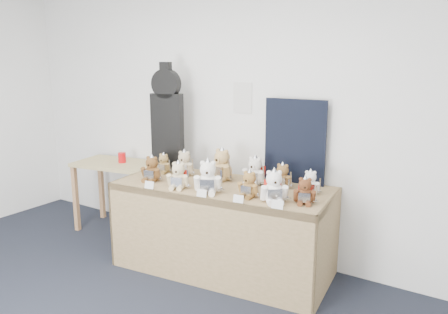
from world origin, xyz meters
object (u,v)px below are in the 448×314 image
Objects in this scene: teddy_front_centre at (208,178)px; teddy_back_left at (184,164)px; teddy_front_left at (178,176)px; teddy_back_centre_right at (255,172)px; red_cup at (122,158)px; teddy_back_end at (310,183)px; guitar_case at (167,118)px; teddy_front_right at (249,185)px; teddy_back_centre_left at (222,166)px; display_table at (219,206)px; teddy_front_end at (305,192)px; teddy_front_far_left at (152,170)px; teddy_back_far_left at (164,164)px; side_table at (118,173)px; teddy_back_right at (282,177)px; teddy_front_far_right at (274,188)px.

teddy_front_centre is 1.15× the size of teddy_back_left.
teddy_back_centre_right is at bearing 22.64° from teddy_front_left.
teddy_back_end is at bearing -0.81° from red_cup.
teddy_back_left is (0.31, -0.12, -0.42)m from guitar_case.
teddy_back_left is 0.95× the size of teddy_back_centre_right.
teddy_back_centre_right is at bearing 110.47° from teddy_front_right.
teddy_back_end is (1.27, 0.10, -0.02)m from teddy_back_left.
teddy_back_end is at bearing 4.25° from teddy_front_left.
display_table is at bearing -56.77° from teddy_back_centre_left.
red_cup is 2.35m from teddy_front_end.
teddy_front_far_left is 0.79× the size of teddy_back_centre_left.
teddy_front_centre reaches higher than display_table.
side_table is at bearing 159.69° from teddy_back_far_left.
teddy_back_right is at bearing 13.82° from teddy_back_centre_left.
teddy_front_end is 0.86× the size of teddy_back_left.
guitar_case is at bearing 122.22° from teddy_front_centre.
teddy_back_centre_right is (0.21, 0.45, -0.01)m from teddy_front_centre.
teddy_back_centre_right is (1.04, -0.03, -0.42)m from guitar_case.
guitar_case reaches higher than teddy_front_end.
red_cup is at bearing 137.18° from teddy_front_left.
teddy_back_right reaches higher than side_table.
guitar_case is 0.47m from teddy_back_far_left.
red_cup is 2.26m from teddy_back_end.
teddy_back_end is at bearing 13.15° from display_table.
teddy_front_far_right reaches higher than teddy_back_end.
teddy_front_centre reaches higher than teddy_back_right.
teddy_back_left is (-0.88, 0.26, 0.01)m from teddy_front_right.
teddy_back_far_left is (-0.98, -0.12, -0.03)m from teddy_back_centre_right.
display_table is at bearing -31.13° from guitar_case.
teddy_front_left is 0.96× the size of teddy_back_left.
teddy_front_left is at bearing -47.74° from teddy_back_far_left.
teddy_back_far_left is (-1.52, -0.12, -0.00)m from teddy_back_end.
teddy_front_far_right is (0.24, -0.01, 0.02)m from teddy_front_right.
display_table is 1.58m from side_table.
teddy_front_far_right is (2.10, -0.40, 0.08)m from red_cup.
display_table is at bearing -11.20° from red_cup.
display_table is 7.57× the size of teddy_front_left.
teddy_back_right is at bearing -11.17° from guitar_case.
teddy_back_centre_left is at bearing 120.49° from teddy_front_far_right.
teddy_front_far_right is at bearing -27.20° from guitar_case.
teddy_front_centre is at bearing -116.40° from teddy_back_centre_right.
guitar_case is 1.32m from teddy_front_right.
teddy_back_centre_right is 0.54m from teddy_back_end.
teddy_back_left reaches higher than teddy_front_end.
teddy_back_left reaches higher than teddy_back_far_left.
teddy_front_end reaches higher than teddy_back_far_left.
display_table is 0.72m from teddy_front_far_left.
teddy_back_end is (-0.06, 0.27, -0.00)m from teddy_front_end.
teddy_back_left is at bearing -165.38° from teddy_back_centre_left.
red_cup is (-1.51, 0.30, 0.21)m from display_table.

